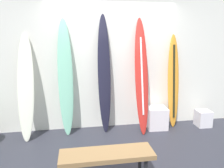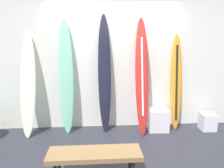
# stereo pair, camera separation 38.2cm
# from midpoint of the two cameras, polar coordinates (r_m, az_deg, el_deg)

# --- Properties ---
(ground) EXTENTS (8.00, 8.00, 0.04)m
(ground) POSITION_cam_midpoint_polar(r_m,az_deg,el_deg) (3.61, 0.26, -18.73)
(ground) COLOR #2D2E37
(wall_back) EXTENTS (7.20, 0.20, 2.80)m
(wall_back) POSITION_cam_midpoint_polar(r_m,az_deg,el_deg) (4.40, -2.59, 6.57)
(wall_back) COLOR white
(wall_back) RESTS_ON ground
(surfboard_ivory) EXTENTS (0.32, 0.51, 1.93)m
(surfboard_ivory) POSITION_cam_midpoint_polar(r_m,az_deg,el_deg) (4.23, -24.32, -0.88)
(surfboard_ivory) COLOR silver
(surfboard_ivory) RESTS_ON ground
(surfboard_seafoam) EXTENTS (0.29, 0.34, 2.18)m
(surfboard_seafoam) POSITION_cam_midpoint_polar(r_m,az_deg,el_deg) (4.14, -14.81, 1.50)
(surfboard_seafoam) COLOR #83CDAD
(surfboard_seafoam) RESTS_ON ground
(surfboard_charcoal) EXTENTS (0.26, 0.33, 2.27)m
(surfboard_charcoal) POSITION_cam_midpoint_polar(r_m,az_deg,el_deg) (4.13, -4.71, 2.29)
(surfboard_charcoal) COLOR #1D1C2E
(surfboard_charcoal) RESTS_ON ground
(surfboard_crimson) EXTENTS (0.26, 0.55, 2.21)m
(surfboard_crimson) POSITION_cam_midpoint_polar(r_m,az_deg,el_deg) (4.14, 5.22, 1.90)
(surfboard_crimson) COLOR red
(surfboard_crimson) RESTS_ON ground
(surfboard_sunset) EXTENTS (0.24, 0.30, 1.90)m
(surfboard_sunset) POSITION_cam_midpoint_polar(r_m,az_deg,el_deg) (4.53, 13.61, 0.47)
(surfboard_sunset) COLOR orange
(surfboard_sunset) RESTS_ON ground
(display_block_left) EXTENTS (0.41, 0.41, 0.44)m
(display_block_left) POSITION_cam_midpoint_polar(r_m,az_deg,el_deg) (4.53, 9.30, -8.81)
(display_block_left) COLOR silver
(display_block_left) RESTS_ON ground
(display_block_center) EXTENTS (0.29, 0.29, 0.33)m
(display_block_center) POSITION_cam_midpoint_polar(r_m,az_deg,el_deg) (4.89, 20.93, -8.51)
(display_block_center) COLOR white
(display_block_center) RESTS_ON ground
(bench) EXTENTS (1.16, 0.35, 0.45)m
(bench) POSITION_cam_midpoint_polar(r_m,az_deg,el_deg) (2.81, -5.47, -18.59)
(bench) COLOR olive
(bench) RESTS_ON ground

